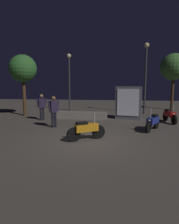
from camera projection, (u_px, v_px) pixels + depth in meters
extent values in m
plane|color=#4C443D|center=(87.00, 141.00, 7.68)|extent=(40.00, 40.00, 0.00)
cylinder|color=black|center=(74.00, 135.00, 7.50)|extent=(0.53, 0.38, 0.56)
cylinder|color=black|center=(99.00, 132.00, 7.97)|extent=(0.53, 0.38, 0.56)
cube|color=orange|center=(86.00, 128.00, 7.70)|extent=(0.96, 0.76, 0.30)
cube|color=black|center=(82.00, 123.00, 7.59)|extent=(0.50, 0.44, 0.10)
cylinder|color=gray|center=(94.00, 118.00, 7.79)|extent=(0.08, 0.08, 0.45)
sphere|color=#F2EABF|center=(96.00, 125.00, 7.88)|extent=(0.12, 0.12, 0.12)
cylinder|color=black|center=(165.00, 116.00, 11.82)|extent=(0.20, 0.57, 0.56)
cylinder|color=black|center=(174.00, 120.00, 10.74)|extent=(0.20, 0.57, 0.56)
cube|color=#B71414|center=(170.00, 114.00, 11.25)|extent=(0.46, 0.99, 0.30)
cube|color=black|center=(168.00, 110.00, 11.42)|extent=(0.31, 0.48, 0.10)
cylinder|color=gray|center=(173.00, 108.00, 10.85)|extent=(0.07, 0.07, 0.45)
sphere|color=#F2EABF|center=(173.00, 114.00, 10.79)|extent=(0.12, 0.12, 0.12)
cylinder|color=black|center=(156.00, 123.00, 9.76)|extent=(0.37, 0.53, 0.56)
cylinder|color=black|center=(148.00, 127.00, 8.90)|extent=(0.37, 0.53, 0.56)
cube|color=navy|center=(153.00, 120.00, 9.30)|extent=(0.74, 0.97, 0.30)
cube|color=black|center=(154.00, 116.00, 9.42)|extent=(0.43, 0.50, 0.10)
cylinder|color=gray|center=(151.00, 113.00, 8.97)|extent=(0.08, 0.08, 0.45)
sphere|color=#F2EABF|center=(149.00, 121.00, 8.94)|extent=(0.12, 0.12, 0.12)
cylinder|color=black|center=(43.00, 114.00, 12.11)|extent=(0.12, 0.12, 0.79)
cylinder|color=black|center=(41.00, 114.00, 12.04)|extent=(0.12, 0.12, 0.79)
cube|color=#261E38|center=(42.00, 103.00, 11.98)|extent=(0.43, 0.40, 0.59)
sphere|color=#9E7251|center=(41.00, 96.00, 11.92)|extent=(0.22, 0.22, 0.22)
cylinder|color=#261E38|center=(45.00, 102.00, 12.08)|extent=(0.20, 0.17, 0.53)
cylinder|color=#261E38|center=(38.00, 103.00, 11.87)|extent=(0.20, 0.17, 0.53)
cylinder|color=black|center=(53.00, 120.00, 9.95)|extent=(0.12, 0.12, 0.79)
cylinder|color=black|center=(55.00, 120.00, 10.05)|extent=(0.12, 0.12, 0.79)
cube|color=#261E38|center=(54.00, 107.00, 9.90)|extent=(0.43, 0.42, 0.59)
sphere|color=brown|center=(53.00, 98.00, 9.84)|extent=(0.22, 0.22, 0.22)
cylinder|color=#261E38|center=(49.00, 106.00, 9.76)|extent=(0.19, 0.19, 0.54)
cylinder|color=#261E38|center=(58.00, 106.00, 10.04)|extent=(0.19, 0.19, 0.54)
cylinder|color=#38383D|center=(145.00, 81.00, 14.40)|extent=(0.14, 0.14, 4.91)
sphere|color=#F9E59E|center=(147.00, 45.00, 14.03)|extent=(0.36, 0.36, 0.36)
cylinder|color=#38383D|center=(69.00, 85.00, 16.27)|extent=(0.14, 0.14, 4.42)
sphere|color=#F9E59E|center=(69.00, 56.00, 15.93)|extent=(0.36, 0.36, 0.36)
cylinder|color=#4C331E|center=(172.00, 93.00, 16.94)|extent=(0.24, 0.24, 2.92)
sphere|color=#477A38|center=(174.00, 67.00, 16.62)|extent=(2.30, 2.30, 2.30)
cylinder|color=#4C331E|center=(24.00, 97.00, 13.69)|extent=(0.24, 0.24, 2.66)
sphere|color=#336B2D|center=(23.00, 68.00, 13.41)|extent=(1.90, 1.90, 1.90)
cube|color=#595960|center=(128.00, 103.00, 12.32)|extent=(1.67, 0.82, 2.10)
cube|color=white|center=(128.00, 102.00, 12.06)|extent=(1.32, 0.32, 1.68)
cube|color=gray|center=(81.00, 115.00, 12.56)|extent=(3.37, 0.50, 0.45)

